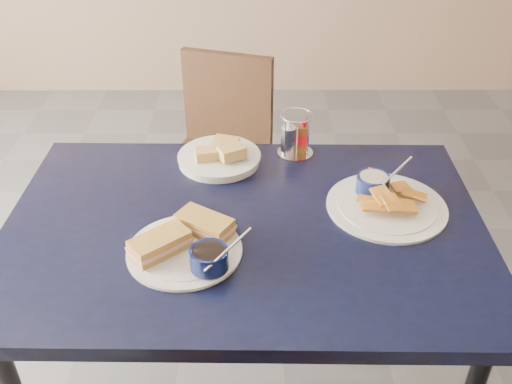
{
  "coord_description": "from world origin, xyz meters",
  "views": [
    {
      "loc": [
        -0.1,
        -1.16,
        1.65
      ],
      "look_at": [
        -0.1,
        0.05,
        0.82
      ],
      "focal_mm": 40.0,
      "sensor_mm": 36.0,
      "label": 1
    }
  ],
  "objects_px": {
    "dining_table": "(245,242)",
    "condiment_caddy": "(294,137)",
    "bread_basket": "(220,157)",
    "chair_far": "(216,140)",
    "sandwich_plate": "(188,244)",
    "plantain_plate": "(383,199)"
  },
  "relations": [
    {
      "from": "dining_table",
      "to": "chair_far",
      "type": "xyz_separation_m",
      "value": [
        -0.13,
        0.94,
        -0.22
      ]
    },
    {
      "from": "bread_basket",
      "to": "dining_table",
      "type": "bearing_deg",
      "value": -75.7
    },
    {
      "from": "dining_table",
      "to": "plantain_plate",
      "type": "bearing_deg",
      "value": 12.77
    },
    {
      "from": "sandwich_plate",
      "to": "bread_basket",
      "type": "distance_m",
      "value": 0.42
    },
    {
      "from": "condiment_caddy",
      "to": "plantain_plate",
      "type": "bearing_deg",
      "value": -50.28
    },
    {
      "from": "chair_far",
      "to": "sandwich_plate",
      "type": "bearing_deg",
      "value": -89.89
    },
    {
      "from": "bread_basket",
      "to": "chair_far",
      "type": "bearing_deg",
      "value": 95.12
    },
    {
      "from": "plantain_plate",
      "to": "condiment_caddy",
      "type": "xyz_separation_m",
      "value": [
        -0.22,
        0.27,
        0.04
      ]
    },
    {
      "from": "plantain_plate",
      "to": "condiment_caddy",
      "type": "distance_m",
      "value": 0.35
    },
    {
      "from": "condiment_caddy",
      "to": "chair_far",
      "type": "bearing_deg",
      "value": 115.59
    },
    {
      "from": "sandwich_plate",
      "to": "bread_basket",
      "type": "height_order",
      "value": "sandwich_plate"
    },
    {
      "from": "chair_far",
      "to": "plantain_plate",
      "type": "bearing_deg",
      "value": -59.48
    },
    {
      "from": "dining_table",
      "to": "condiment_caddy",
      "type": "relative_size",
      "value": 9.22
    },
    {
      "from": "sandwich_plate",
      "to": "bread_basket",
      "type": "xyz_separation_m",
      "value": [
        0.06,
        0.42,
        -0.01
      ]
    },
    {
      "from": "dining_table",
      "to": "sandwich_plate",
      "type": "relative_size",
      "value": 4.12
    },
    {
      "from": "chair_far",
      "to": "sandwich_plate",
      "type": "distance_m",
      "value": 1.1
    },
    {
      "from": "plantain_plate",
      "to": "bread_basket",
      "type": "xyz_separation_m",
      "value": [
        -0.45,
        0.22,
        0.0
      ]
    },
    {
      "from": "dining_table",
      "to": "plantain_plate",
      "type": "distance_m",
      "value": 0.39
    },
    {
      "from": "sandwich_plate",
      "to": "condiment_caddy",
      "type": "relative_size",
      "value": 2.24
    },
    {
      "from": "sandwich_plate",
      "to": "bread_basket",
      "type": "relative_size",
      "value": 1.24
    },
    {
      "from": "sandwich_plate",
      "to": "condiment_caddy",
      "type": "distance_m",
      "value": 0.55
    },
    {
      "from": "dining_table",
      "to": "bread_basket",
      "type": "xyz_separation_m",
      "value": [
        -0.08,
        0.3,
        0.08
      ]
    }
  ]
}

